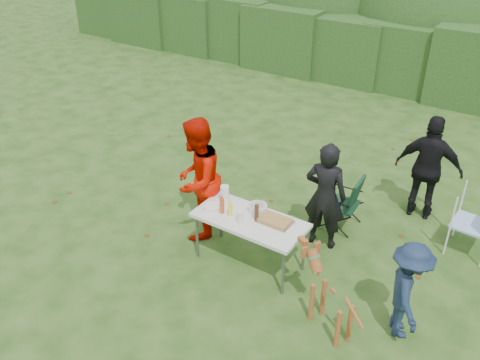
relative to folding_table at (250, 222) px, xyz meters
The scene contains 20 objects.
ground 0.80m from the folding_table, 158.68° to the right, with size 80.00×80.00×0.00m, color #1E4211.
hedge_row 7.86m from the folding_table, 92.75° to the left, with size 22.00×1.40×1.70m, color #23471C.
shrub_backdrop 9.50m from the folding_table, 92.29° to the left, with size 20.00×2.60×3.20m, color #3D6628.
folding_table is the anchor object (origin of this frame).
person_cook 1.15m from the folding_table, 56.86° to the left, with size 0.59×0.39×1.62m, color black.
person_red_jacket 1.05m from the folding_table, 169.84° to the left, with size 0.89×0.70×1.84m, color #C61000.
person_black_puffy 2.96m from the folding_table, 57.21° to the left, with size 0.98×0.41×1.68m, color black.
child 2.14m from the folding_table, ahead, with size 0.81×0.46×1.25m, color #182843.
dog 1.54m from the folding_table, 19.44° to the right, with size 0.97×0.39×0.92m, color #955225, non-canonical shape.
camping_chair 1.66m from the folding_table, 66.50° to the left, with size 0.54×0.54×0.87m, color #11331F, non-canonical shape.
lawn_chair 3.13m from the folding_table, 38.73° to the left, with size 0.58×0.58×0.98m, color #4584D3, non-canonical shape.
food_tray 0.34m from the folding_table, 19.55° to the left, with size 0.45×0.30×0.02m, color #B7B7BA.
focaccia_bread 0.35m from the folding_table, 19.55° to the left, with size 0.40×0.26×0.04m, color #AC8142.
mustard_bottle 0.31m from the folding_table, 160.25° to the right, with size 0.06×0.06×0.20m, color #FFF526.
ketchup_bottle 0.43m from the folding_table, 167.63° to the right, with size 0.06×0.06×0.22m, color #BB4821.
beer_bottle 0.20m from the folding_table, ahead, with size 0.06×0.06×0.24m, color #47230F.
paper_towel_roll 0.55m from the folding_table, 164.29° to the left, with size 0.12×0.12×0.26m, color white.
cup_stack 0.22m from the folding_table, 108.20° to the right, with size 0.08×0.08×0.18m, color white.
pasta_bowl 0.23m from the folding_table, 92.41° to the left, with size 0.26×0.26×0.10m, color silver.
plate_stack 0.56m from the folding_table, behind, with size 0.24×0.24×0.05m, color white.
Camera 1 is at (3.31, -4.49, 4.56)m, focal length 38.00 mm.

